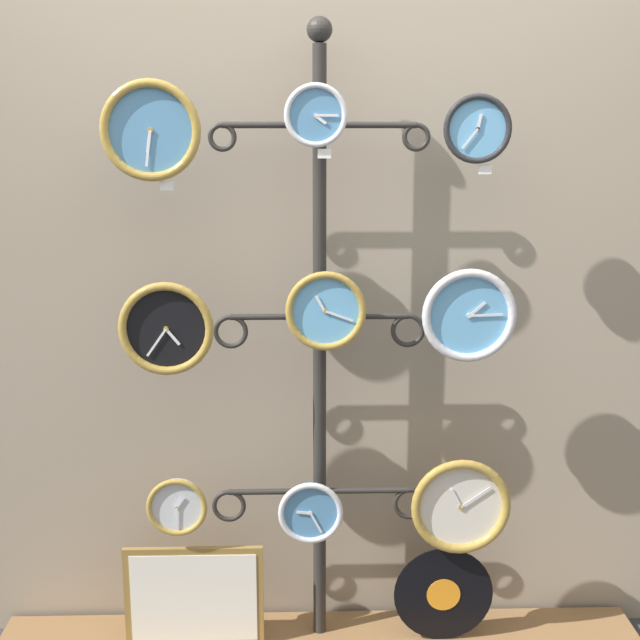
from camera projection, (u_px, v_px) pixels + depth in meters
name	position (u px, v px, depth m)	size (l,w,h in m)	color
shop_wall	(318.00, 241.00, 2.96)	(4.40, 0.04, 2.80)	gray
display_stand	(320.00, 453.00, 2.95)	(0.72, 0.42, 2.10)	#282623
clock_top_left	(151.00, 130.00, 2.60)	(0.30, 0.04, 0.30)	#4C84B2
clock_top_center	(316.00, 115.00, 2.62)	(0.19, 0.04, 0.19)	#4C84B2
clock_top_right	(477.00, 129.00, 2.66)	(0.21, 0.04, 0.21)	#60A8DB
clock_middle_left	(166.00, 328.00, 2.73)	(0.29, 0.04, 0.29)	black
clock_middle_center	(326.00, 311.00, 2.77)	(0.25, 0.04, 0.25)	#60A8DB
clock_middle_right	(469.00, 315.00, 2.78)	(0.30, 0.04, 0.30)	#60A8DB
clock_bottom_left	(177.00, 507.00, 2.87)	(0.20, 0.04, 0.20)	silver
clock_bottom_center	(311.00, 512.00, 2.89)	(0.21, 0.04, 0.21)	#4C84B2
clock_bottom_right	(461.00, 506.00, 2.91)	(0.33, 0.04, 0.33)	silver
vinyl_record	(443.00, 594.00, 3.01)	(0.34, 0.01, 0.34)	black
picture_frame	(194.00, 597.00, 2.97)	(0.46, 0.02, 0.36)	olive
price_tag_upper	(167.00, 186.00, 2.64)	(0.04, 0.00, 0.03)	white
price_tag_mid	(324.00, 154.00, 2.65)	(0.04, 0.00, 0.03)	white
price_tag_lower	(485.00, 169.00, 2.68)	(0.04, 0.00, 0.03)	white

